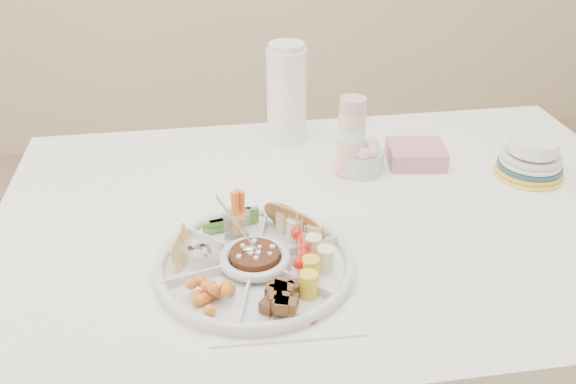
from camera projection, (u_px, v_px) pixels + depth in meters
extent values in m
cube|color=white|center=(331.00, 336.00, 1.56)|extent=(1.52, 1.02, 0.76)
cube|color=olive|center=(570.00, 219.00, 1.85)|extent=(0.41, 0.41, 0.96)
cylinder|color=silver|center=(255.00, 261.00, 1.17)|extent=(0.47, 0.47, 0.04)
cylinder|color=#5B2B20|center=(255.00, 258.00, 1.17)|extent=(0.12, 0.12, 0.04)
cylinder|color=beige|center=(351.00, 137.00, 1.48)|extent=(0.09, 0.09, 0.20)
cylinder|color=white|center=(287.00, 92.00, 1.63)|extent=(0.12, 0.12, 0.28)
cylinder|color=#8AB2A2|center=(361.00, 156.00, 1.52)|extent=(0.15, 0.15, 0.09)
cube|color=#C2788C|center=(416.00, 154.00, 1.57)|extent=(0.16, 0.14, 0.05)
cylinder|color=#F1BA4F|center=(532.00, 156.00, 1.49)|extent=(0.20, 0.20, 0.11)
cube|color=silver|center=(286.00, 323.00, 1.05)|extent=(0.27, 0.10, 0.01)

